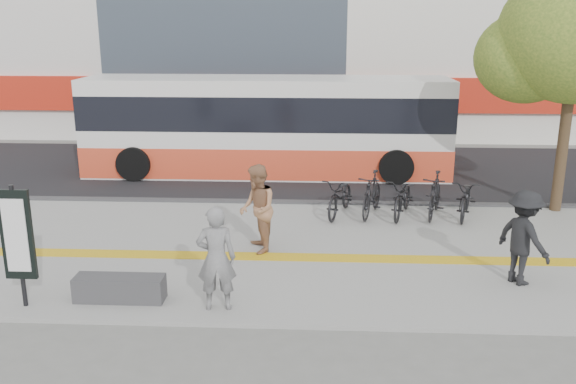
{
  "coord_description": "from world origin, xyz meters",
  "views": [
    {
      "loc": [
        0.91,
        -11.11,
        4.93
      ],
      "look_at": [
        0.26,
        2.0,
        1.23
      ],
      "focal_mm": 38.23,
      "sensor_mm": 36.0,
      "label": 1
    }
  ],
  "objects_px": {
    "pedestrian_tan": "(257,209)",
    "pedestrian_dark": "(524,237)",
    "signboard": "(17,237)",
    "bench": "(120,288)",
    "bus": "(267,129)",
    "seated_woman": "(216,258)",
    "street_tree": "(573,37)"
  },
  "relations": [
    {
      "from": "pedestrian_tan",
      "to": "pedestrian_dark",
      "type": "relative_size",
      "value": 1.05
    },
    {
      "from": "pedestrian_tan",
      "to": "pedestrian_dark",
      "type": "height_order",
      "value": "pedestrian_tan"
    },
    {
      "from": "signboard",
      "to": "pedestrian_dark",
      "type": "bearing_deg",
      "value": 9.05
    },
    {
      "from": "bench",
      "to": "signboard",
      "type": "relative_size",
      "value": 0.73
    },
    {
      "from": "pedestrian_dark",
      "to": "bus",
      "type": "bearing_deg",
      "value": 3.2
    },
    {
      "from": "signboard",
      "to": "pedestrian_tan",
      "type": "height_order",
      "value": "signboard"
    },
    {
      "from": "bus",
      "to": "pedestrian_dark",
      "type": "distance_m",
      "value": 10.23
    },
    {
      "from": "pedestrian_dark",
      "to": "bench",
      "type": "bearing_deg",
      "value": 68.95
    },
    {
      "from": "bus",
      "to": "seated_woman",
      "type": "bearing_deg",
      "value": -90.2
    },
    {
      "from": "signboard",
      "to": "pedestrian_dark",
      "type": "relative_size",
      "value": 1.2
    },
    {
      "from": "bench",
      "to": "signboard",
      "type": "distance_m",
      "value": 1.94
    },
    {
      "from": "bench",
      "to": "seated_woman",
      "type": "xyz_separation_m",
      "value": [
        1.8,
        -0.24,
        0.7
      ]
    },
    {
      "from": "bench",
      "to": "seated_woman",
      "type": "height_order",
      "value": "seated_woman"
    },
    {
      "from": "signboard",
      "to": "seated_woman",
      "type": "bearing_deg",
      "value": 1.18
    },
    {
      "from": "signboard",
      "to": "seated_woman",
      "type": "relative_size",
      "value": 1.18
    },
    {
      "from": "signboard",
      "to": "street_tree",
      "type": "distance_m",
      "value": 13.4
    },
    {
      "from": "street_tree",
      "to": "pedestrian_dark",
      "type": "height_order",
      "value": "street_tree"
    },
    {
      "from": "bus",
      "to": "pedestrian_tan",
      "type": "relative_size",
      "value": 6.08
    },
    {
      "from": "bench",
      "to": "pedestrian_tan",
      "type": "relative_size",
      "value": 0.84
    },
    {
      "from": "pedestrian_dark",
      "to": "signboard",
      "type": "bearing_deg",
      "value": 69.33
    },
    {
      "from": "signboard",
      "to": "street_tree",
      "type": "height_order",
      "value": "street_tree"
    },
    {
      "from": "bus",
      "to": "seated_woman",
      "type": "relative_size",
      "value": 6.27
    },
    {
      "from": "pedestrian_dark",
      "to": "seated_woman",
      "type": "bearing_deg",
      "value": 73.98
    },
    {
      "from": "bench",
      "to": "pedestrian_dark",
      "type": "relative_size",
      "value": 0.87
    },
    {
      "from": "seated_woman",
      "to": "street_tree",
      "type": "bearing_deg",
      "value": -147.85
    },
    {
      "from": "street_tree",
      "to": "seated_woman",
      "type": "bearing_deg",
      "value": -141.9
    },
    {
      "from": "pedestrian_tan",
      "to": "pedestrian_dark",
      "type": "distance_m",
      "value": 5.34
    },
    {
      "from": "street_tree",
      "to": "bench",
      "type": "bearing_deg",
      "value": -148.38
    },
    {
      "from": "bus",
      "to": "seated_woman",
      "type": "distance_m",
      "value": 9.95
    },
    {
      "from": "signboard",
      "to": "bench",
      "type": "bearing_deg",
      "value": 10.81
    },
    {
      "from": "street_tree",
      "to": "seated_woman",
      "type": "distance_m",
      "value": 10.73
    },
    {
      "from": "bus",
      "to": "pedestrian_dark",
      "type": "xyz_separation_m",
      "value": [
        5.55,
        -8.57,
        -0.53
      ]
    }
  ]
}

